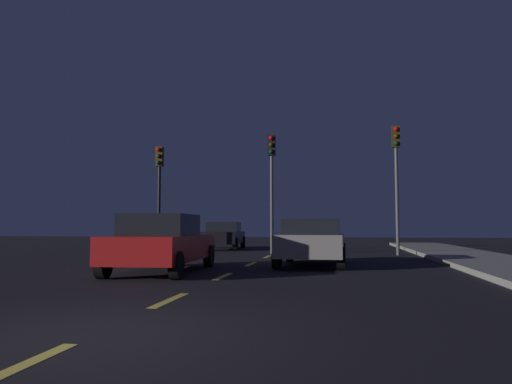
{
  "coord_description": "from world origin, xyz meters",
  "views": [
    {
      "loc": [
        2.72,
        -5.11,
        1.22
      ],
      "look_at": [
        -0.64,
        15.0,
        2.64
      ],
      "focal_mm": 34.08,
      "sensor_mm": 36.0,
      "label": 1
    }
  ],
  "objects_px": {
    "traffic_signal_center": "(272,171)",
    "traffic_signal_left": "(159,178)",
    "traffic_signal_right": "(396,165)",
    "car_oncoming_far": "(223,235)",
    "car_adjacent_lane": "(162,243)",
    "car_stopped_ahead": "(312,241)"
  },
  "relations": [
    {
      "from": "traffic_signal_center",
      "to": "traffic_signal_left",
      "type": "bearing_deg",
      "value": -179.99
    },
    {
      "from": "traffic_signal_right",
      "to": "car_oncoming_far",
      "type": "height_order",
      "value": "traffic_signal_right"
    },
    {
      "from": "traffic_signal_left",
      "to": "traffic_signal_center",
      "type": "distance_m",
      "value": 5.13
    },
    {
      "from": "traffic_signal_center",
      "to": "car_adjacent_lane",
      "type": "xyz_separation_m",
      "value": [
        -1.76,
        -8.56,
        -2.83
      ]
    },
    {
      "from": "car_adjacent_lane",
      "to": "car_oncoming_far",
      "type": "bearing_deg",
      "value": 96.07
    },
    {
      "from": "traffic_signal_right",
      "to": "car_adjacent_lane",
      "type": "relative_size",
      "value": 1.15
    },
    {
      "from": "traffic_signal_center",
      "to": "traffic_signal_right",
      "type": "relative_size",
      "value": 0.96
    },
    {
      "from": "traffic_signal_left",
      "to": "car_adjacent_lane",
      "type": "bearing_deg",
      "value": -68.53
    },
    {
      "from": "traffic_signal_right",
      "to": "car_adjacent_lane",
      "type": "height_order",
      "value": "traffic_signal_right"
    },
    {
      "from": "traffic_signal_left",
      "to": "traffic_signal_right",
      "type": "height_order",
      "value": "traffic_signal_right"
    },
    {
      "from": "car_stopped_ahead",
      "to": "traffic_signal_center",
      "type": "bearing_deg",
      "value": 109.59
    },
    {
      "from": "traffic_signal_center",
      "to": "traffic_signal_right",
      "type": "height_order",
      "value": "traffic_signal_right"
    },
    {
      "from": "traffic_signal_left",
      "to": "car_adjacent_lane",
      "type": "xyz_separation_m",
      "value": [
        3.37,
        -8.56,
        -2.6
      ]
    },
    {
      "from": "traffic_signal_right",
      "to": "car_stopped_ahead",
      "type": "xyz_separation_m",
      "value": [
        -3.23,
        -5.67,
        -3.01
      ]
    },
    {
      "from": "traffic_signal_center",
      "to": "traffic_signal_right",
      "type": "xyz_separation_m",
      "value": [
        5.25,
        0.0,
        0.14
      ]
    },
    {
      "from": "traffic_signal_left",
      "to": "car_stopped_ahead",
      "type": "xyz_separation_m",
      "value": [
        7.14,
        -5.67,
        -2.63
      ]
    },
    {
      "from": "car_stopped_ahead",
      "to": "car_oncoming_far",
      "type": "distance_m",
      "value": 11.0
    },
    {
      "from": "traffic_signal_left",
      "to": "car_stopped_ahead",
      "type": "bearing_deg",
      "value": -38.46
    },
    {
      "from": "traffic_signal_right",
      "to": "car_oncoming_far",
      "type": "bearing_deg",
      "value": 154.02
    },
    {
      "from": "traffic_signal_center",
      "to": "car_adjacent_lane",
      "type": "relative_size",
      "value": 1.1
    },
    {
      "from": "traffic_signal_left",
      "to": "car_oncoming_far",
      "type": "xyz_separation_m",
      "value": [
        2.02,
        4.07,
        -2.64
      ]
    },
    {
      "from": "traffic_signal_center",
      "to": "car_stopped_ahead",
      "type": "distance_m",
      "value": 6.67
    }
  ]
}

